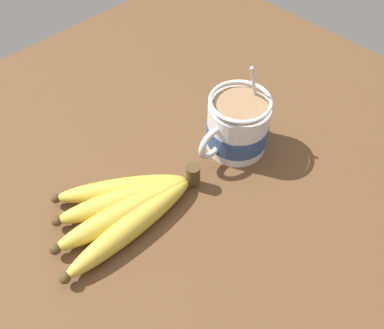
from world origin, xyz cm
name	(u,v)px	position (x,y,z in cm)	size (l,w,h in cm)	color
table	(196,181)	(0.00, 0.00, 1.35)	(92.46, 92.46, 2.70)	brown
coffee_mug	(238,127)	(-8.59, 0.15, 6.95)	(13.79, 9.36, 14.21)	silver
banana_bunch	(126,208)	(11.60, -1.82, 4.33)	(23.45, 13.76, 4.00)	#4C381E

